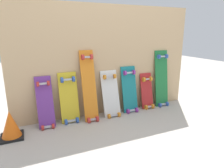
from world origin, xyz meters
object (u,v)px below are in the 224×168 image
(skateboard_yellow, at_px, (69,100))
(skateboard_green, at_px, (162,81))
(skateboard_orange, at_px, (89,88))
(skateboard_red, at_px, (147,93))
(skateboard_teal, at_px, (130,92))
(skateboard_purple, at_px, (45,105))
(skateboard_white, at_px, (111,96))
(traffic_cone, at_px, (11,125))

(skateboard_yellow, relative_size, skateboard_green, 0.76)
(skateboard_orange, bearing_deg, skateboard_red, 2.51)
(skateboard_teal, height_order, skateboard_red, skateboard_teal)
(skateboard_purple, bearing_deg, skateboard_orange, -1.47)
(skateboard_purple, relative_size, skateboard_red, 1.15)
(skateboard_white, bearing_deg, traffic_cone, -173.30)
(skateboard_orange, height_order, skateboard_teal, skateboard_orange)
(skateboard_yellow, bearing_deg, skateboard_teal, -0.16)
(skateboard_orange, distance_m, skateboard_teal, 0.62)
(skateboard_white, relative_size, traffic_cone, 2.18)
(skateboard_orange, relative_size, skateboard_teal, 1.35)
(traffic_cone, bearing_deg, skateboard_teal, 6.30)
(skateboard_teal, relative_size, skateboard_red, 1.21)
(skateboard_green, xyz_separation_m, traffic_cone, (-2.10, -0.19, -0.24))
(skateboard_orange, xyz_separation_m, skateboard_red, (0.91, 0.04, -0.18))
(skateboard_red, relative_size, traffic_cone, 1.87)
(skateboard_red, bearing_deg, skateboard_white, -177.00)
(skateboard_yellow, distance_m, skateboard_red, 1.17)
(skateboard_purple, bearing_deg, skateboard_green, 1.19)
(skateboard_green, bearing_deg, skateboard_purple, -178.81)
(skateboard_white, xyz_separation_m, skateboard_red, (0.61, 0.03, -0.04))
(skateboard_yellow, bearing_deg, skateboard_white, -2.77)
(skateboard_yellow, bearing_deg, skateboard_green, 0.58)
(skateboard_yellow, distance_m, skateboard_green, 1.43)
(traffic_cone, bearing_deg, skateboard_orange, 8.38)
(skateboard_orange, distance_m, skateboard_white, 0.34)
(skateboard_purple, distance_m, skateboard_orange, 0.57)
(skateboard_white, height_order, skateboard_teal, skateboard_teal)
(skateboard_red, bearing_deg, traffic_cone, -174.51)
(traffic_cone, bearing_deg, skateboard_yellow, 14.36)
(skateboard_teal, height_order, traffic_cone, skateboard_teal)
(skateboard_purple, relative_size, skateboard_green, 0.74)
(skateboard_yellow, height_order, skateboard_orange, skateboard_orange)
(skateboard_orange, distance_m, skateboard_green, 1.17)
(skateboard_orange, bearing_deg, skateboard_green, 2.43)
(skateboard_yellow, xyz_separation_m, skateboard_white, (0.56, -0.03, -0.01))
(skateboard_white, distance_m, skateboard_teal, 0.31)
(skateboard_purple, relative_size, skateboard_white, 0.99)
(skateboard_white, distance_m, traffic_cone, 1.25)
(skateboard_yellow, distance_m, skateboard_white, 0.56)
(skateboard_green, bearing_deg, skateboard_yellow, -179.42)
(skateboard_orange, bearing_deg, skateboard_white, 1.53)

